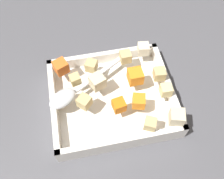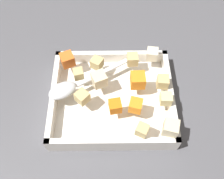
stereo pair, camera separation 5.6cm
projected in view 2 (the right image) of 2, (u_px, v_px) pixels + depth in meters
ground_plane at (108, 107)px, 0.60m from camera, size 4.00×4.00×0.00m
baking_dish at (112, 99)px, 0.60m from camera, size 0.28×0.24×0.05m
carrot_chunk_corner_sw at (138, 80)px, 0.57m from camera, size 0.03×0.03×0.03m
carrot_chunk_corner_ne at (115, 106)px, 0.53m from camera, size 0.03×0.03×0.03m
carrot_chunk_center at (67, 60)px, 0.60m from camera, size 0.04×0.04×0.03m
carrot_chunk_near_right at (136, 106)px, 0.53m from camera, size 0.03×0.03×0.03m
potato_chunk_corner_se at (97, 63)px, 0.60m from camera, size 0.03×0.03×0.03m
potato_chunk_mid_left at (171, 128)px, 0.51m from camera, size 0.04×0.04×0.03m
potato_chunk_corner_nw at (78, 74)px, 0.58m from camera, size 0.03×0.03×0.02m
potato_chunk_near_left at (132, 59)px, 0.60m from camera, size 0.03×0.03×0.03m
potato_chunk_heap_side at (166, 99)px, 0.54m from camera, size 0.03×0.03×0.02m
potato_chunk_rim_edge at (142, 130)px, 0.51m from camera, size 0.03×0.03×0.02m
potato_chunk_far_left at (82, 97)px, 0.55m from camera, size 0.04×0.04×0.03m
potato_chunk_front_center at (99, 79)px, 0.57m from camera, size 0.04×0.04×0.03m
potato_chunk_under_handle at (163, 82)px, 0.57m from camera, size 0.03×0.03×0.03m
parsnip_chunk_heap_top at (152, 54)px, 0.61m from camera, size 0.03×0.03×0.03m
serving_spoon at (68, 88)px, 0.56m from camera, size 0.20×0.13×0.02m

